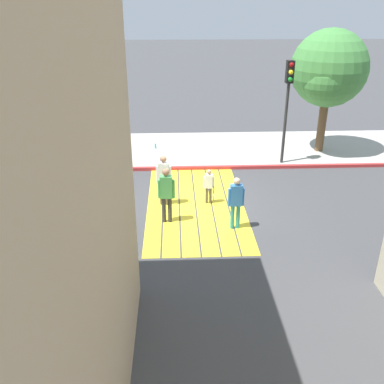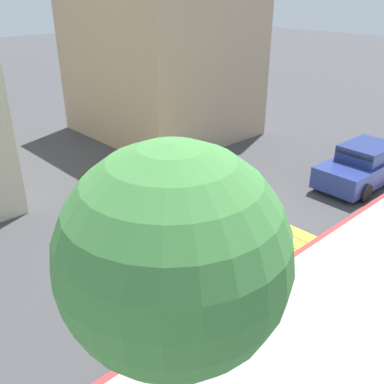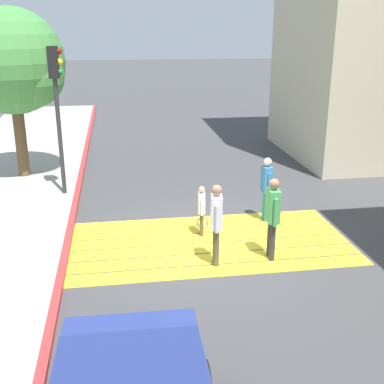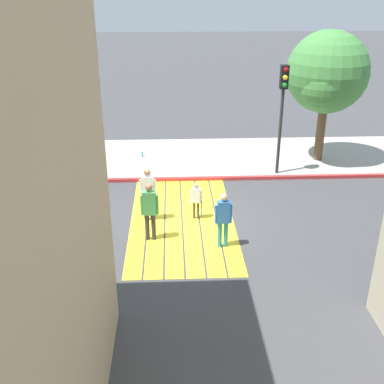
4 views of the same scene
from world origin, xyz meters
name	(u,v)px [view 1 (image 1 of 4)]	position (x,y,z in m)	size (l,w,h in m)	color
ground_plane	(196,205)	(0.00, 0.00, 0.00)	(120.00, 120.00, 0.00)	#424244
crosswalk_stripes	(196,205)	(0.00, 0.00, 0.01)	(6.40, 3.25, 0.01)	yellow
sidewalk_west	(189,149)	(-5.60, 0.00, 0.06)	(4.80, 40.00, 0.12)	#ADA8A0
curb_painted	(191,168)	(-3.25, 0.00, 0.07)	(0.16, 40.00, 0.13)	#BC3333
car_parked_near_curb	(21,166)	(-2.00, -6.37, 0.73)	(2.06, 4.34, 1.57)	navy
traffic_light_corner	(288,92)	(-3.58, 3.79, 3.04)	(0.39, 0.28, 4.24)	#2D2D2D
street_tree	(329,71)	(-4.94, 5.77, 3.63)	(3.20, 3.20, 5.32)	brown
water_bottle	(155,146)	(-5.63, -1.54, 0.23)	(0.07, 0.07, 0.22)	#33A5BF
pedestrian_adult_lead	(164,177)	(-0.08, -1.05, 1.02)	(0.27, 0.51, 1.75)	brown
pedestrian_adult_trailing	(236,200)	(1.64, 1.11, 0.97)	(0.23, 0.49, 1.67)	teal
pedestrian_adult_side	(166,192)	(1.15, -0.95, 1.05)	(0.24, 0.52, 1.80)	#333338
pedestrian_child_with_racket	(209,185)	(-0.12, 0.46, 0.69)	(0.29, 0.39, 1.24)	brown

